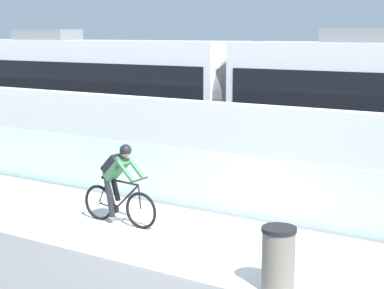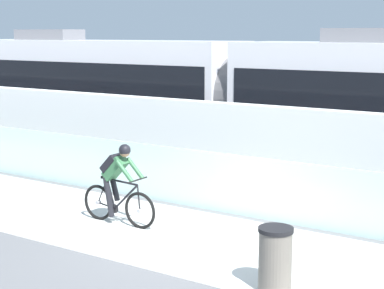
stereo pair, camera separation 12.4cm
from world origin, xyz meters
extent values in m
plane|color=slate|center=(0.00, 0.00, 0.00)|extent=(200.00, 200.00, 0.00)
cube|color=silver|center=(0.00, 0.00, 0.01)|extent=(32.00, 3.20, 0.01)
cube|color=silver|center=(0.00, 1.85, 0.62)|extent=(32.00, 0.05, 1.25)
cube|color=white|center=(0.00, 3.65, 1.03)|extent=(32.00, 0.36, 2.06)
cube|color=#595654|center=(0.00, 6.13, 0.00)|extent=(32.00, 0.08, 0.01)
cube|color=#595654|center=(0.00, 7.57, 0.00)|extent=(32.00, 0.08, 0.01)
cube|color=silver|center=(-8.65, 6.85, 1.90)|extent=(11.00, 2.50, 3.10)
cube|color=black|center=(-8.65, 6.85, 2.25)|extent=(10.56, 2.54, 1.04)
cube|color=red|center=(-8.65, 6.85, 0.53)|extent=(10.78, 2.53, 0.28)
cube|color=slate|center=(-10.63, 6.85, 3.63)|extent=(2.40, 1.10, 0.36)
cube|color=#232326|center=(-12.17, 6.85, 0.36)|extent=(1.40, 1.88, 0.20)
cylinder|color=black|center=(-12.17, 6.13, 0.30)|extent=(0.60, 0.10, 0.60)
cylinder|color=black|center=(-12.17, 7.57, 0.30)|extent=(0.60, 0.10, 0.60)
cube|color=#232326|center=(-5.13, 6.85, 0.36)|extent=(1.40, 1.88, 0.20)
cylinder|color=black|center=(-5.13, 6.13, 0.30)|extent=(0.60, 0.10, 0.60)
cylinder|color=black|center=(-5.13, 7.57, 0.30)|extent=(0.60, 0.10, 0.60)
cube|color=slate|center=(0.87, 6.85, 3.63)|extent=(2.40, 1.10, 0.36)
cube|color=#232326|center=(-0.67, 6.85, 0.36)|extent=(1.40, 1.88, 0.20)
cylinder|color=black|center=(-0.67, 6.13, 0.30)|extent=(0.60, 0.10, 0.60)
cylinder|color=black|center=(-0.67, 7.57, 0.30)|extent=(0.60, 0.10, 0.60)
cylinder|color=#59595B|center=(-2.90, 6.85, 1.90)|extent=(0.60, 2.30, 2.30)
torus|color=black|center=(-1.29, 0.00, 0.36)|extent=(0.72, 0.06, 0.72)
cylinder|color=#99999E|center=(-1.29, 0.00, 0.36)|extent=(0.07, 0.10, 0.07)
torus|color=black|center=(-2.34, 0.00, 0.36)|extent=(0.72, 0.06, 0.72)
cylinder|color=#99999E|center=(-2.34, 0.00, 0.36)|extent=(0.07, 0.10, 0.07)
cylinder|color=black|center=(-1.63, 0.00, 0.57)|extent=(0.60, 0.04, 0.58)
cylinder|color=black|center=(-2.01, 0.00, 0.59)|extent=(0.22, 0.04, 0.59)
cylinder|color=black|center=(-1.72, 0.00, 0.86)|extent=(0.76, 0.04, 0.07)
cylinder|color=black|center=(-2.13, 0.00, 0.33)|extent=(0.43, 0.03, 0.09)
cylinder|color=black|center=(-2.22, 0.00, 0.62)|extent=(0.27, 0.02, 0.53)
cylinder|color=black|center=(-1.32, 0.00, 0.60)|extent=(0.08, 0.03, 0.49)
cube|color=black|center=(-2.10, 0.00, 0.90)|extent=(0.24, 0.10, 0.05)
cylinder|color=black|center=(-1.34, 0.00, 0.95)|extent=(0.03, 0.58, 0.03)
cylinder|color=#262628|center=(-1.92, 0.00, 0.30)|extent=(0.18, 0.02, 0.18)
cube|color=#33663F|center=(-1.88, 0.00, 1.11)|extent=(0.50, 0.28, 0.51)
cube|color=black|center=(-1.97, 0.00, 1.21)|extent=(0.38, 0.30, 0.38)
sphere|color=#997051|center=(-1.64, 0.00, 1.46)|extent=(0.20, 0.20, 0.20)
sphere|color=black|center=(-1.64, 0.00, 1.49)|extent=(0.23, 0.23, 0.23)
cylinder|color=#33663F|center=(-1.52, -0.16, 1.12)|extent=(0.41, 0.08, 0.41)
cylinder|color=#33663F|center=(-1.52, 0.16, 1.12)|extent=(0.41, 0.08, 0.41)
cylinder|color=black|center=(-1.99, -0.09, 0.55)|extent=(0.25, 0.11, 0.79)
cylinder|color=black|center=(-1.99, 0.09, 0.69)|extent=(0.25, 0.11, 0.52)
cylinder|color=slate|center=(2.14, -1.25, 0.45)|extent=(0.48, 0.48, 0.90)
cylinder|color=black|center=(2.14, -1.25, 0.93)|extent=(0.51, 0.51, 0.06)
camera|label=1|loc=(5.72, -9.09, 3.68)|focal=58.42mm
camera|label=2|loc=(5.83, -9.03, 3.68)|focal=58.42mm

